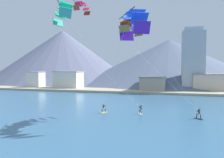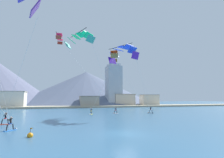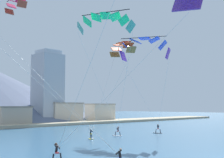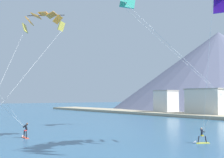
% 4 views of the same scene
% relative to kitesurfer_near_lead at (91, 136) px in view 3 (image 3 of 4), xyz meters
% --- Properties ---
extents(kitesurfer_near_lead, '(1.15, 1.73, 1.65)m').
position_rel_kitesurfer_near_lead_xyz_m(kitesurfer_near_lead, '(0.00, 0.00, 0.00)').
color(kitesurfer_near_lead, yellow).
rests_on(kitesurfer_near_lead, ground).
extents(kitesurfer_near_trail, '(1.77, 0.63, 1.80)m').
position_rel_kitesurfer_near_lead_xyz_m(kitesurfer_near_trail, '(-14.93, -12.50, 0.11)').
color(kitesurfer_near_trail, '#E54C33').
rests_on(kitesurfer_near_trail, ground).
extents(kitesurfer_mid_center, '(1.39, 1.61, 1.74)m').
position_rel_kitesurfer_near_lead_xyz_m(kitesurfer_mid_center, '(15.49, -0.37, 0.06)').
color(kitesurfer_mid_center, black).
rests_on(kitesurfer_mid_center, ground).
extents(kitesurfer_far_left, '(1.09, 1.75, 1.66)m').
position_rel_kitesurfer_near_lead_xyz_m(kitesurfer_far_left, '(6.40, 1.04, 0.02)').
color(kitesurfer_far_left, white).
rests_on(kitesurfer_far_left, ground).
extents(parafoil_kite_near_lead, '(6.76, 6.19, 14.07)m').
position_rel_kitesurfer_near_lead_xyz_m(parafoil_kite_near_lead, '(5.33, -1.32, 14.00)').
color(parafoil_kite_near_lead, olive).
extents(parafoil_kite_mid_center, '(11.92, 8.61, 14.23)m').
position_rel_kitesurfer_near_lead_xyz_m(parafoil_kite_mid_center, '(6.23, -5.35, 13.78)').
color(parafoil_kite_mid_center, '#4B1AA9').
extents(parafoil_kite_far_left, '(13.04, 11.27, 15.75)m').
position_rel_kitesurfer_near_lead_xyz_m(parafoil_kite_far_left, '(-3.68, -6.99, 15.44)').
color(parafoil_kite_far_left, teal).
extents(parafoil_kite_distant_high_outer, '(1.94, 5.70, 2.20)m').
position_rel_kitesurfer_near_lead_xyz_m(parafoil_kite_distant_high_outer, '(-7.82, 9.60, 21.01)').
color(parafoil_kite_distant_high_outer, '#A03B28').
extents(shore_building_harbour_front, '(8.42, 7.02, 4.95)m').
position_rel_kitesurfer_near_lead_xyz_m(shore_building_harbour_front, '(5.53, 37.01, 2.04)').
color(shore_building_harbour_front, '#A89E8E').
rests_on(shore_building_harbour_front, ground).
extents(shore_building_promenade_mid, '(10.36, 5.81, 6.01)m').
position_rel_kitesurfer_near_lead_xyz_m(shore_building_promenade_mid, '(23.00, 39.02, 2.57)').
color(shore_building_promenade_mid, beige).
rests_on(shore_building_promenade_mid, ground).
extents(shore_building_old_town, '(9.16, 5.12, 5.78)m').
position_rel_kitesurfer_near_lead_xyz_m(shore_building_old_town, '(36.59, 38.38, 2.45)').
color(shore_building_old_town, beige).
rests_on(shore_building_old_town, ground).
extents(highrise_tower, '(7.00, 7.00, 20.90)m').
position_rel_kitesurfer_near_lead_xyz_m(highrise_tower, '(18.18, 40.41, 9.80)').
color(highrise_tower, '#A8ADB7').
rests_on(highrise_tower, ground).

